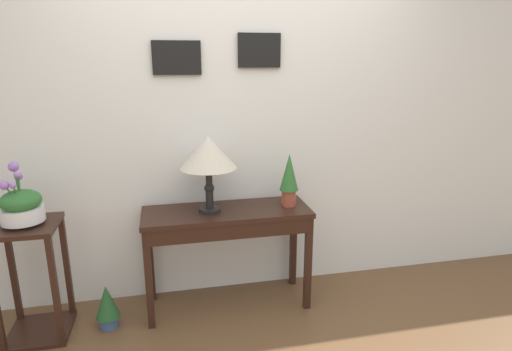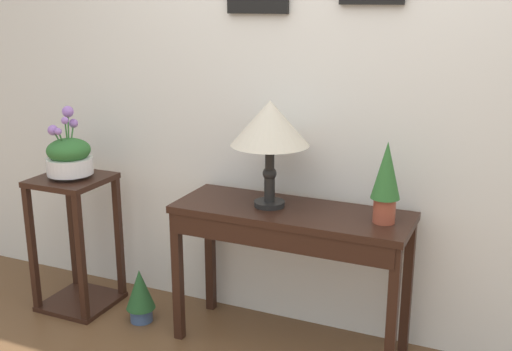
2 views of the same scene
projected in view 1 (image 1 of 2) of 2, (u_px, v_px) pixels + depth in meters
The scene contains 7 objects.
back_wall_with_art at pixel (235, 106), 3.03m from camera, with size 9.00×0.13×2.80m.
console_table at pixel (227, 226), 2.91m from camera, with size 1.14×0.41×0.73m.
table_lamp at pixel (208, 155), 2.78m from camera, with size 0.37×0.37×0.52m.
potted_plant_on_console at pixel (289, 177), 2.94m from camera, with size 0.13×0.13×0.37m.
pedestal_stand_left at pixel (33, 281), 2.66m from camera, with size 0.38×0.38×0.76m.
planter_bowl_wide at pixel (21, 205), 2.53m from camera, with size 0.25×0.25×0.38m.
potted_plant_floor at pixel (107, 305), 2.78m from camera, with size 0.16×0.16×0.30m.
Camera 1 is at (-0.51, -1.67, 1.73)m, focal length 29.75 mm.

